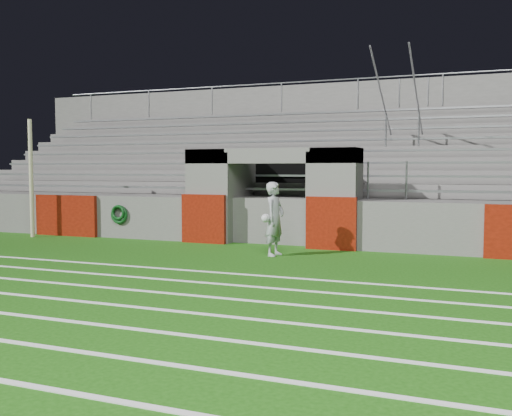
% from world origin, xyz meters
% --- Properties ---
extents(ground, '(90.00, 90.00, 0.00)m').
position_xyz_m(ground, '(0.00, 0.00, 0.00)').
color(ground, '#184D0C').
rests_on(ground, ground).
extents(field_post, '(0.12, 0.12, 3.53)m').
position_xyz_m(field_post, '(-7.26, 2.34, 1.76)').
color(field_post, beige).
rests_on(field_post, ground).
extents(field_markings, '(28.00, 8.09, 0.01)m').
position_xyz_m(field_markings, '(0.00, -5.00, 0.01)').
color(field_markings, white).
rests_on(field_markings, ground).
extents(stadium_structure, '(26.00, 8.48, 5.42)m').
position_xyz_m(stadium_structure, '(0.00, 7.97, 1.49)').
color(stadium_structure, '#575553').
rests_on(stadium_structure, ground).
extents(goalkeeper_with_ball, '(0.48, 0.69, 1.75)m').
position_xyz_m(goalkeeper_with_ball, '(0.79, 1.50, 0.88)').
color(goalkeeper_with_ball, '#9EA1A7').
rests_on(goalkeeper_with_ball, ground).
extents(hose_coil, '(0.56, 0.15, 0.57)m').
position_xyz_m(hose_coil, '(-4.58, 2.93, 0.73)').
color(hose_coil, '#0C3E14').
rests_on(hose_coil, ground).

